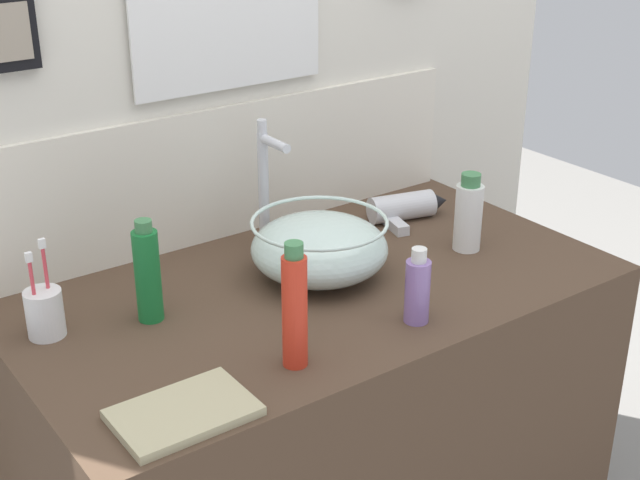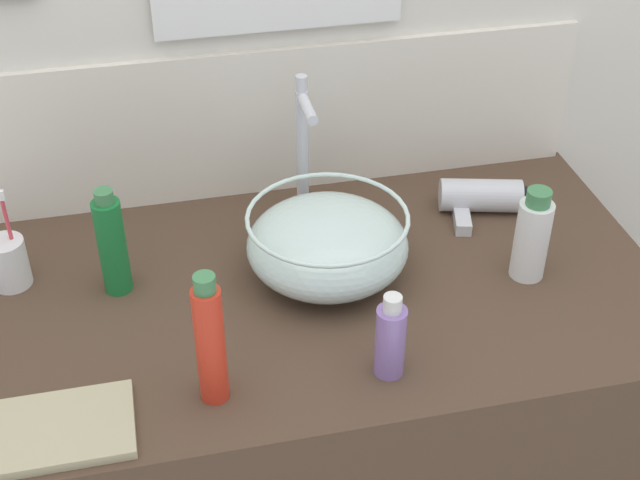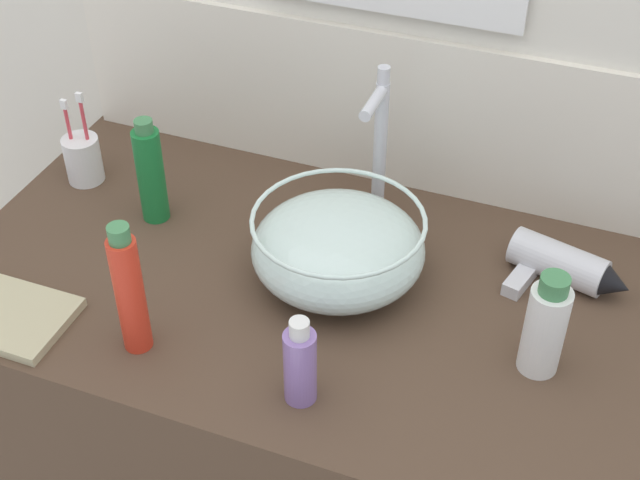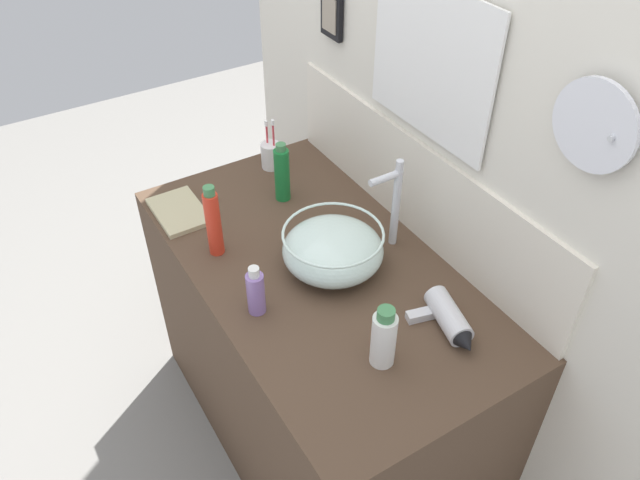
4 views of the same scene
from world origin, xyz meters
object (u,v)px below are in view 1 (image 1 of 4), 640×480
object	(u,v)px
glass_bowl_sink	(319,247)
soap_dispenser	(295,308)
toothbrush_cup	(45,312)
hair_drier	(407,207)
hand_towel	(184,413)
shampoo_bottle	(148,274)
faucet	(266,176)
lotion_bottle	(468,215)
spray_bottle	(417,289)

from	to	relation	value
glass_bowl_sink	soap_dispenser	size ratio (longest dim) A/B	1.23
toothbrush_cup	soap_dispenser	xyz separation A→B (m)	(0.32, -0.35, 0.06)
glass_bowl_sink	hair_drier	xyz separation A→B (m)	(0.35, 0.13, -0.04)
hair_drier	hand_towel	size ratio (longest dim) A/B	0.96
shampoo_bottle	hand_towel	xyz separation A→B (m)	(-0.10, -0.32, -0.09)
glass_bowl_sink	soap_dispenser	world-z (taller)	soap_dispenser
faucet	hand_towel	xyz separation A→B (m)	(-0.47, -0.48, -0.16)
hair_drier	hand_towel	distance (m)	0.92
shampoo_bottle	hair_drier	bearing A→B (deg)	7.03
shampoo_bottle	soap_dispenser	xyz separation A→B (m)	(0.13, -0.30, 0.01)
toothbrush_cup	lotion_bottle	xyz separation A→B (m)	(0.90, -0.17, 0.03)
soap_dispenser	shampoo_bottle	bearing A→B (deg)	114.26
glass_bowl_sink	hair_drier	bearing A→B (deg)	20.11
shampoo_bottle	soap_dispenser	distance (m)	0.32
faucet	spray_bottle	xyz separation A→B (m)	(0.04, -0.47, -0.10)
glass_bowl_sink	toothbrush_cup	xyz separation A→B (m)	(-0.55, 0.10, -0.02)
hair_drier	lotion_bottle	bearing A→B (deg)	-90.98
faucet	lotion_bottle	bearing A→B (deg)	-38.92
hair_drier	spray_bottle	bearing A→B (deg)	-128.75
toothbrush_cup	glass_bowl_sink	bearing A→B (deg)	-9.85
faucet	soap_dispenser	world-z (taller)	faucet
faucet	hand_towel	distance (m)	0.69
shampoo_bottle	hand_towel	world-z (taller)	shampoo_bottle
hair_drier	spray_bottle	size ratio (longest dim) A/B	1.39
hand_towel	spray_bottle	bearing A→B (deg)	2.20
hand_towel	shampoo_bottle	bearing A→B (deg)	72.82
faucet	shampoo_bottle	distance (m)	0.41
glass_bowl_sink	toothbrush_cup	size ratio (longest dim) A/B	1.51
faucet	soap_dispenser	distance (m)	0.52
hand_towel	toothbrush_cup	bearing A→B (deg)	102.58
spray_bottle	faucet	bearing A→B (deg)	94.77
toothbrush_cup	spray_bottle	distance (m)	0.69
faucet	spray_bottle	world-z (taller)	faucet
hair_drier	shampoo_bottle	bearing A→B (deg)	-172.97
spray_bottle	hand_towel	size ratio (longest dim) A/B	0.69
faucet	soap_dispenser	size ratio (longest dim) A/B	1.24
faucet	hair_drier	xyz separation A→B (m)	(0.35, -0.07, -0.13)
spray_bottle	lotion_bottle	distance (m)	0.36
faucet	glass_bowl_sink	bearing A→B (deg)	-90.00
toothbrush_cup	soap_dispenser	distance (m)	0.48
toothbrush_cup	soap_dispenser	bearing A→B (deg)	-47.90
hair_drier	hand_towel	world-z (taller)	hair_drier
toothbrush_cup	shampoo_bottle	xyz separation A→B (m)	(0.18, -0.06, 0.05)
hair_drier	toothbrush_cup	distance (m)	0.90
lotion_bottle	hair_drier	bearing A→B (deg)	89.02
toothbrush_cup	shampoo_bottle	distance (m)	0.20
glass_bowl_sink	toothbrush_cup	distance (m)	0.56
toothbrush_cup	hand_towel	bearing A→B (deg)	-77.42
hand_towel	hair_drier	bearing A→B (deg)	26.60
faucet	shampoo_bottle	size ratio (longest dim) A/B	1.42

